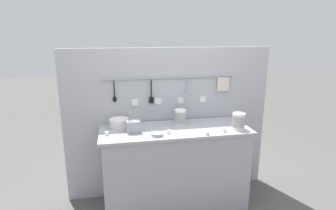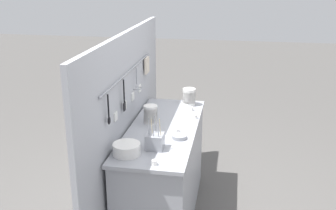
% 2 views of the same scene
% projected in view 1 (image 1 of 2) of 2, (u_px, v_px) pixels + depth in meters
% --- Properties ---
extents(ground_plane, '(20.00, 20.00, 0.00)m').
position_uv_depth(ground_plane, '(175.00, 204.00, 3.17)').
color(ground_plane, '#514F4C').
extents(counter, '(1.57, 0.59, 0.90)m').
position_uv_depth(counter, '(175.00, 167.00, 3.05)').
color(counter, '#9EA0A8').
rests_on(counter, ground).
extents(back_wall, '(2.37, 0.11, 1.72)m').
position_uv_depth(back_wall, '(169.00, 122.00, 3.26)').
color(back_wall, '#A8AAB2').
rests_on(back_wall, ground).
extents(bowl_stack_short_front, '(0.13, 0.13, 0.17)m').
position_uv_depth(bowl_stack_short_front, '(239.00, 121.00, 2.90)').
color(bowl_stack_short_front, white).
rests_on(bowl_stack_short_front, counter).
extents(bowl_stack_wide_centre, '(0.12, 0.12, 0.16)m').
position_uv_depth(bowl_stack_wide_centre, '(180.00, 117.00, 3.06)').
color(bowl_stack_wide_centre, white).
rests_on(bowl_stack_wide_centre, counter).
extents(plate_stack, '(0.21, 0.21, 0.09)m').
position_uv_depth(plate_stack, '(119.00, 123.00, 2.98)').
color(plate_stack, white).
rests_on(plate_stack, counter).
extents(steel_mixing_bowl, '(0.12, 0.12, 0.03)m').
position_uv_depth(steel_mixing_bowl, '(157.00, 134.00, 2.73)').
color(steel_mixing_bowl, '#93969E').
rests_on(steel_mixing_bowl, counter).
extents(cutlery_caddy, '(0.13, 0.13, 0.26)m').
position_uv_depth(cutlery_caddy, '(133.00, 126.00, 2.83)').
color(cutlery_caddy, '#93969E').
rests_on(cutlery_caddy, counter).
extents(cup_front_left, '(0.04, 0.04, 0.04)m').
position_uv_depth(cup_front_left, '(224.00, 130.00, 2.84)').
color(cup_front_left, white).
rests_on(cup_front_left, counter).
extents(cup_beside_plates, '(0.04, 0.04, 0.04)m').
position_uv_depth(cup_beside_plates, '(107.00, 134.00, 2.74)').
color(cup_beside_plates, white).
rests_on(cup_beside_plates, counter).
extents(cup_back_left, '(0.04, 0.04, 0.04)m').
position_uv_depth(cup_back_left, '(207.00, 133.00, 2.75)').
color(cup_back_left, white).
rests_on(cup_back_left, counter).
extents(cup_by_caddy, '(0.04, 0.04, 0.04)m').
position_uv_depth(cup_by_caddy, '(169.00, 132.00, 2.78)').
color(cup_by_caddy, white).
rests_on(cup_by_caddy, counter).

